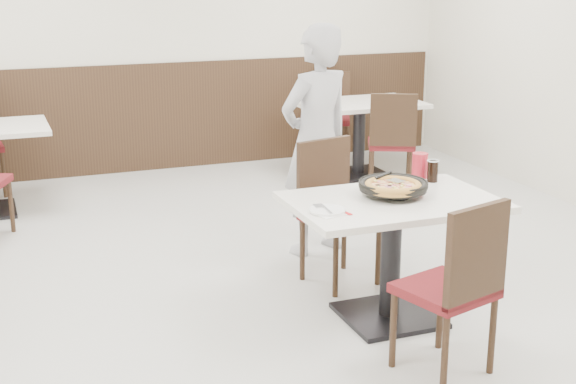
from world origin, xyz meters
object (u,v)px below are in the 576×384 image
object	(u,v)px
red_cup	(420,165)
bg_chair_right_near	(391,141)
chair_far	(341,215)
diner_person	(316,141)
pizza	(393,188)
main_table	(391,260)
cola_glass	(433,172)
bg_table_right	(359,139)
side_plate	(327,210)
pizza_pan	(393,189)
chair_near	(445,286)
bg_chair_right_far	(330,118)

from	to	relation	value
red_cup	bg_chair_right_near	distance (m)	2.38
chair_far	red_cup	bearing A→B (deg)	134.96
bg_chair_right_near	red_cup	bearing A→B (deg)	-89.01
chair_far	diner_person	distance (m)	0.73
pizza	chair_far	bearing A→B (deg)	94.51
main_table	cola_glass	size ratio (longest dim) A/B	9.23
pizza	bg_table_right	size ratio (longest dim) A/B	0.27
side_plate	diner_person	size ratio (longest dim) A/B	0.12
cola_glass	diner_person	size ratio (longest dim) A/B	0.08
chair_far	side_plate	xyz separation A→B (m)	(-0.42, -0.72, 0.28)
main_table	cola_glass	distance (m)	0.66
pizza_pan	diner_person	xyz separation A→B (m)	(0.01, 1.19, 0.05)
chair_far	side_plate	world-z (taller)	chair_far
pizza_pan	side_plate	xyz separation A→B (m)	(-0.49, -0.15, -0.03)
main_table	red_cup	bearing A→B (deg)	43.67
chair_near	pizza_pan	bearing A→B (deg)	67.72
pizza	diner_person	distance (m)	1.23
bg_table_right	bg_chair_right_far	distance (m)	0.68
diner_person	red_cup	bearing A→B (deg)	93.40
main_table	diner_person	world-z (taller)	diner_person
red_cup	bg_chair_right_far	distance (m)	3.58
chair_near	pizza_pan	size ratio (longest dim) A/B	2.41
cola_glass	bg_chair_right_far	distance (m)	3.68
main_table	bg_chair_right_far	size ratio (longest dim) A/B	1.26
pizza	bg_chair_right_far	bearing A→B (deg)	71.26
chair_far	bg_chair_right_near	size ratio (longest dim) A/B	1.00
cola_glass	diner_person	xyz separation A→B (m)	(-0.37, 0.99, 0.02)
bg_chair_right_near	bg_chair_right_far	distance (m)	1.30
side_plate	bg_table_right	size ratio (longest dim) A/B	0.17
pizza_pan	cola_glass	world-z (taller)	cola_glass
cola_glass	diner_person	distance (m)	1.06
pizza	main_table	bearing A→B (deg)	-111.66
bg_table_right	bg_chair_right_near	world-z (taller)	bg_chair_right_near
chair_near	bg_chair_right_far	world-z (taller)	same
diner_person	bg_chair_right_near	world-z (taller)	diner_person
cola_glass	bg_chair_right_near	size ratio (longest dim) A/B	0.14
bg_table_right	diner_person	bearing A→B (deg)	-123.87
pizza	diner_person	world-z (taller)	diner_person
cola_glass	bg_chair_right_near	bearing A→B (deg)	67.65
chair_far	bg_table_right	xyz separation A→B (m)	(1.36, 2.52, -0.10)
pizza_pan	diner_person	distance (m)	1.19
main_table	bg_table_right	world-z (taller)	same
pizza_pan	side_plate	bearing A→B (deg)	-162.52
chair_far	side_plate	distance (m)	0.88
bg_table_right	chair_far	bearing A→B (deg)	-118.32
pizza	diner_person	size ratio (longest dim) A/B	0.19
pizza	red_cup	distance (m)	0.52
main_table	bg_table_right	xyz separation A→B (m)	(1.32, 3.15, 0.00)
main_table	bg_chair_right_near	bearing A→B (deg)	61.91
chair_near	pizza_pan	world-z (taller)	chair_near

